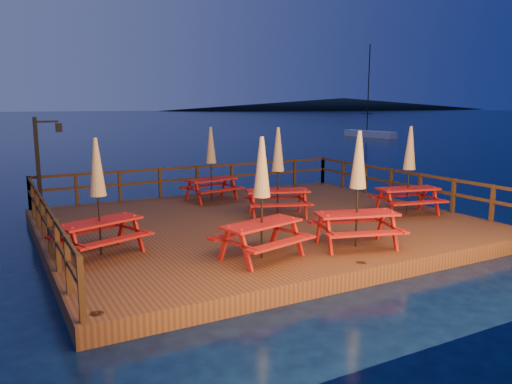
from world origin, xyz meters
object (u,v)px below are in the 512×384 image
Objects in this scene: picnic_table_1 at (278,171)px; picnic_table_2 at (358,187)px; picnic_table_0 at (262,196)px; sailboat at (370,134)px; lamp_post at (43,155)px.

picnic_table_2 reaches higher than picnic_table_1.
picnic_table_0 is 2.47m from picnic_table_2.
picnic_table_0 is 1.00× the size of picnic_table_1.
sailboat is at bearing 31.25° from picnic_table_0.
picnic_table_2 reaches higher than picnic_table_0.
sailboat is 3.80× the size of picnic_table_2.
picnic_table_1 is at bearing 105.83° from picnic_table_2.
sailboat reaches higher than picnic_table_1.
picnic_table_0 is 4.28m from picnic_table_1.
picnic_table_2 is (-31.36, -35.31, 1.50)m from sailboat.
picnic_table_1 is (2.50, 3.47, -0.00)m from picnic_table_0.
sailboat reaches higher than picnic_table_2.
picnic_table_0 is at bearing -138.15° from sailboat.
sailboat is at bearing 64.97° from picnic_table_2.
sailboat is at bearing 35.97° from lamp_post.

